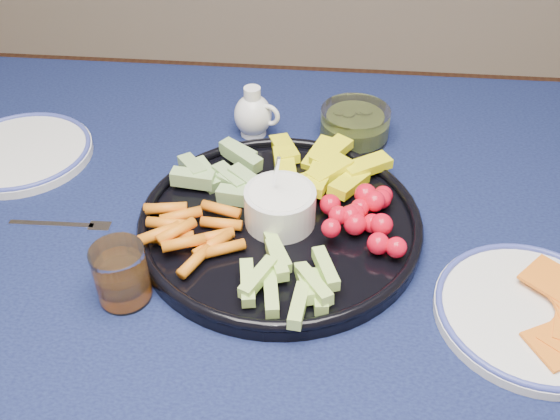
# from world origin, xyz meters

# --- Properties ---
(dining_table) EXTENTS (1.67, 1.07, 0.75)m
(dining_table) POSITION_xyz_m (0.00, 0.00, 0.66)
(dining_table) COLOR #532E1B
(dining_table) RESTS_ON ground
(crudite_platter) EXTENTS (0.39, 0.39, 0.13)m
(crudite_platter) POSITION_xyz_m (0.11, 0.06, 0.77)
(crudite_platter) COLOR black
(crudite_platter) RESTS_ON dining_table
(creamer_pitcher) EXTENTS (0.08, 0.06, 0.09)m
(creamer_pitcher) POSITION_xyz_m (0.05, 0.30, 0.78)
(creamer_pitcher) COLOR white
(creamer_pitcher) RESTS_ON dining_table
(pickle_bowl) EXTENTS (0.11, 0.11, 0.05)m
(pickle_bowl) POSITION_xyz_m (0.22, 0.30, 0.77)
(pickle_bowl) COLOR white
(pickle_bowl) RESTS_ON dining_table
(cheese_plate) EXTENTS (0.23, 0.23, 0.03)m
(cheese_plate) POSITION_xyz_m (0.43, -0.07, 0.76)
(cheese_plate) COLOR silver
(cheese_plate) RESTS_ON dining_table
(juice_tumbler) EXTENTS (0.07, 0.07, 0.08)m
(juice_tumbler) POSITION_xyz_m (-0.06, -0.08, 0.78)
(juice_tumbler) COLOR white
(juice_tumbler) RESTS_ON dining_table
(fork_left) EXTENTS (0.15, 0.02, 0.00)m
(fork_left) POSITION_xyz_m (-0.18, 0.04, 0.75)
(fork_left) COLOR white
(fork_left) RESTS_ON dining_table
(side_plate_extra) EXTENTS (0.22, 0.22, 0.02)m
(side_plate_extra) POSITION_xyz_m (-0.31, 0.20, 0.76)
(side_plate_extra) COLOR silver
(side_plate_extra) RESTS_ON dining_table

